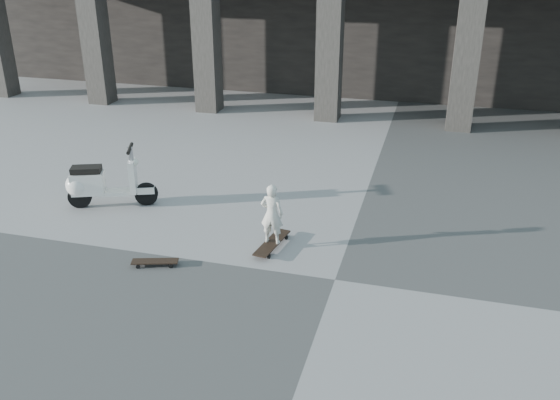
% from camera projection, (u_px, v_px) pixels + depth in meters
% --- Properties ---
extents(ground, '(90.00, 90.00, 0.00)m').
position_uv_depth(ground, '(335.00, 280.00, 8.91)').
color(ground, '#484845').
rests_on(ground, ground).
extents(longboard, '(0.38, 1.05, 0.10)m').
position_uv_depth(longboard, '(272.00, 243.00, 9.81)').
color(longboard, black).
rests_on(longboard, ground).
extents(skateboard_spare, '(0.75, 0.39, 0.09)m').
position_uv_depth(skateboard_spare, '(155.00, 262.00, 9.27)').
color(skateboard_spare, black).
rests_on(skateboard_spare, ground).
extents(child, '(0.38, 0.25, 1.03)m').
position_uv_depth(child, '(272.00, 214.00, 9.59)').
color(child, beige).
rests_on(child, longboard).
extents(scooter, '(1.61, 0.87, 1.18)m').
position_uv_depth(scooter, '(96.00, 184.00, 11.16)').
color(scooter, black).
rests_on(scooter, ground).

